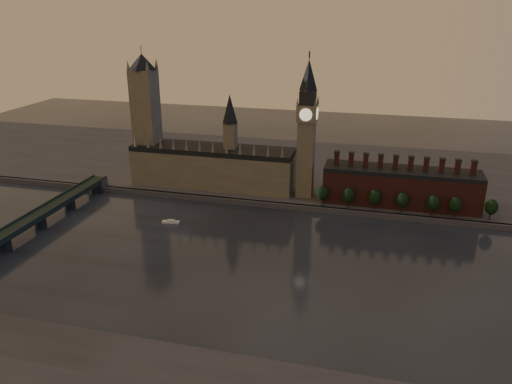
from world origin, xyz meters
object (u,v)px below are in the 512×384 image
victoria_tower (146,114)px  river_boat (171,222)px  westminster_bridge (19,229)px  big_ben (307,128)px

victoria_tower → river_boat: victoria_tower is taller
victoria_tower → westminster_bridge: 133.21m
victoria_tower → westminster_bridge: (-35.00, -117.70, -51.65)m
river_boat → victoria_tower: bearing=115.9°
victoria_tower → big_ben: bearing=-2.2°
victoria_tower → big_ben: 130.12m
victoria_tower → big_ben: size_ratio=1.01×
big_ben → river_boat: 118.74m
river_boat → big_ben: bearing=29.7°
big_ben → westminster_bridge: big_ben is taller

